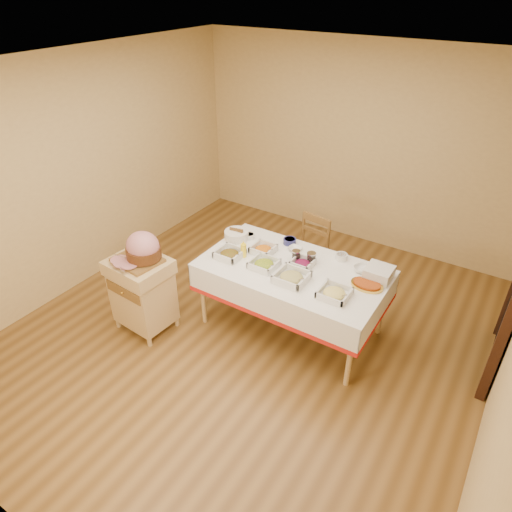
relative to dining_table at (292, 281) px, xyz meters
The scene contains 22 objects.
room_shell 0.82m from the dining_table, 135.00° to the right, with size 5.00×5.00×5.00m.
dining_table is the anchor object (origin of this frame).
butcher_cart 1.53m from the dining_table, 148.03° to the right, with size 0.61×0.52×0.82m.
dining_chair 0.80m from the dining_table, 105.17° to the left, with size 0.45×0.44×0.89m.
ham_on_board 1.50m from the dining_table, 148.28° to the right, with size 0.47×0.45×0.31m.
serving_dish_a 0.69m from the dining_table, 164.77° to the right, with size 0.26×0.25×0.11m.
serving_dish_b 0.35m from the dining_table, 150.38° to the right, with size 0.25×0.25×0.10m.
serving_dish_c 0.30m from the dining_table, 65.61° to the right, with size 0.29×0.29×0.12m.
serving_dish_d 0.60m from the dining_table, 21.17° to the right, with size 0.27×0.27×0.10m.
serving_dish_e 0.46m from the dining_table, 167.29° to the left, with size 0.24×0.23×0.11m.
serving_dish_f 0.22m from the dining_table, 52.40° to the left, with size 0.21×0.20×0.10m.
small_bowl_left 0.75m from the dining_table, 159.18° to the left, with size 0.11×0.11×0.05m.
small_bowl_mid 0.50m from the dining_table, 123.21° to the left, with size 0.14×0.14×0.06m.
small_bowl_right 0.55m from the dining_table, 49.81° to the left, with size 0.12×0.12×0.06m.
bowl_white_imported 0.37m from the dining_table, 115.52° to the left, with size 0.14×0.14×0.03m, color silver.
bowl_small_imported 0.69m from the dining_table, 26.82° to the left, with size 0.16×0.16×0.05m, color silver.
preserve_jar_left 0.26m from the dining_table, 107.98° to the left, with size 0.09×0.09×0.11m.
preserve_jar_right 0.29m from the dining_table, 57.24° to the left, with size 0.09×0.09×0.12m.
mustard_bottle 0.58m from the dining_table, behind, with size 0.06×0.06×0.18m.
bread_basket 0.83m from the dining_table, 168.06° to the left, with size 0.26×0.26×0.12m.
plate_stack 0.84m from the dining_table, 19.56° to the left, with size 0.24×0.24×0.12m.
brass_platter 0.75m from the dining_table, ahead, with size 0.30×0.22×0.04m.
Camera 1 is at (2.00, -3.03, 3.24)m, focal length 32.00 mm.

